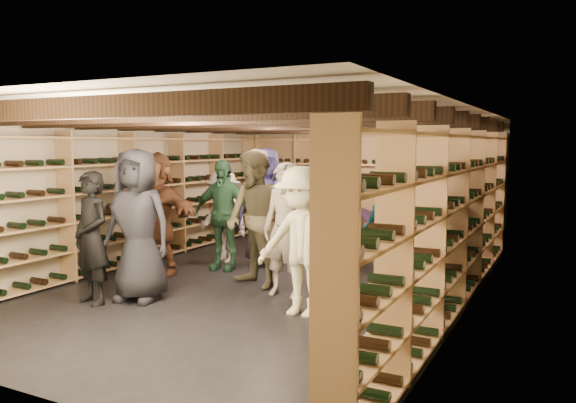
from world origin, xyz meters
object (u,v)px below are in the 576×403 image
Objects in this scene: person_4 at (400,238)px; person_11 at (333,224)px; person_0 at (138,225)px; crate_stack_left at (346,238)px; person_9 at (223,216)px; person_5 at (156,213)px; crate_loose at (339,255)px; person_3 at (302,242)px; person_6 at (266,207)px; person_7 at (286,230)px; person_1 at (92,238)px; person_2 at (256,219)px; person_10 at (223,215)px; person_12 at (444,220)px; crate_stack_right at (378,246)px; person_8 at (429,230)px.

person_4 is 1.08× the size of person_11.
person_0 is 3.21m from person_4.
person_9 is at bearing -157.22° from crate_stack_left.
person_11 is at bearing 15.31° from person_5.
person_9 reaches higher than crate_loose.
person_9 is at bearing 177.75° from person_4.
person_6 is at bearing 130.48° from person_3.
crate_stack_left is 0.50× the size of person_3.
person_4 is 1.61m from person_7.
person_1 is 2.13m from person_2.
crate_loose is at bearing 39.73° from person_10.
person_4 is 1.06× the size of person_12.
crate_stack_right is at bearing 38.85° from person_9.
person_2 reaches higher than crate_stack_right.
person_11 is at bearing 59.28° from person_1.
person_4 is (3.53, 1.10, 0.11)m from person_1.
crate_stack_right is 2.69m from person_2.
person_12 reaches higher than person_1.
person_12 is at bearing 95.19° from person_8.
person_3 is at bearing -51.87° from person_7.
person_1 is 2.61m from person_3.
crate_stack_left is 0.49× the size of person_10.
crate_stack_right is at bearing 43.32° from person_5.
person_11 is 0.98× the size of person_12.
person_5 is at bearing -139.85° from crate_stack_left.
person_10 is at bearing -177.44° from person_4.
person_9 is at bearing 150.40° from person_11.
person_5 is 1.25m from person_9.
person_12 is (3.58, 3.21, 0.06)m from person_1.
crate_loose is at bearing 60.50° from person_0.
person_1 is 3.19m from person_11.
person_7 is 1.01× the size of person_10.
person_12 is (3.17, 2.84, -0.08)m from person_0.
crate_stack_right is 0.68m from crate_loose.
person_5 is at bearing 113.62° from person_0.
person_1 is at bearing -126.27° from person_6.
crate_loose is 0.29× the size of person_3.
person_5 is at bearing -143.13° from person_10.
person_5 reaches higher than person_10.
person_8 reaches higher than crate_stack_right.
crate_loose is 3.12m from person_5.
person_6 reaches higher than person_7.
person_7 is (0.57, -0.21, -0.08)m from person_2.
person_3 is at bearing -72.57° from person_6.
crate_stack_right is at bearing 131.14° from person_8.
person_9 is at bearing 162.65° from person_2.
person_10 is at bearing 169.34° from person_2.
person_9 is (-3.47, 1.68, -0.16)m from person_4.
person_3 reaches higher than crate_stack_left.
person_11 is (-1.28, 1.15, -0.07)m from person_4.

